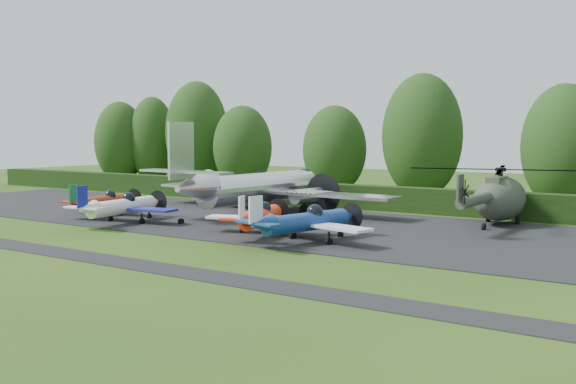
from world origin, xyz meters
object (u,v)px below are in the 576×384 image
Objects in this scene: helicopter at (500,194)px; light_plane_red at (106,201)px; transport_plane at (258,187)px; light_plane_white at (123,206)px; light_plane_blue at (307,221)px; light_plane_orange at (261,217)px.

light_plane_red is at bearing -158.61° from helicopter.
transport_plane is 2.82× the size of light_plane_white.
light_plane_red is at bearing 160.36° from light_plane_blue.
light_plane_blue is (19.60, -2.23, 0.14)m from light_plane_red.
helicopter is at bearing 49.05° from light_plane_blue.
transport_plane is 11.84m from light_plane_red.
helicopter is (7.15, 13.56, 0.87)m from light_plane_blue.
light_plane_orange reaches higher than light_plane_red.
light_plane_white is at bearing -19.34° from light_plane_red.
light_plane_white is 1.06× the size of light_plane_orange.
light_plane_red is 29.07m from helicopter.
transport_plane is 18.33m from helicopter.
light_plane_white is 26.09m from helicopter.
light_plane_white is at bearing -156.25° from light_plane_orange.
transport_plane is 11.65m from light_plane_orange.
transport_plane is at bearing -170.90° from helicopter.
light_plane_white reaches higher than light_plane_red.
light_plane_red is at bearing -141.04° from transport_plane.
transport_plane is at bearing 50.80° from light_plane_red.
light_plane_blue is at bearing 7.23° from light_plane_white.
transport_plane is 1.60× the size of helicopter.
light_plane_blue reaches higher than light_plane_white.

